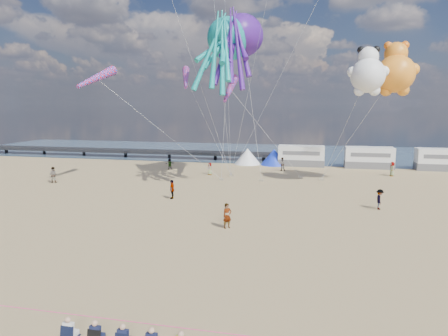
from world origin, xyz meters
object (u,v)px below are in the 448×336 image
Objects in this scene: tent_white at (248,156)px; tent_blue at (274,157)px; sandbag_a at (221,179)px; sandbag_c at (321,180)px; sandbag_b at (261,181)px; sandbag_e at (231,176)px; kite_panda at (368,76)px; beachgoer_6 at (392,169)px; kite_octopus_teal at (229,39)px; motorhome_1 at (369,158)px; kite_teddy_orange at (396,74)px; motorhome_0 at (301,156)px; windsock_left at (96,78)px; beachgoer_3 at (172,189)px; beachgoer_4 at (170,164)px; sandbag_d at (301,178)px; windsock_mid at (230,89)px; standing_person at (227,216)px; beachgoer_2 at (380,199)px; windsock_right at (186,78)px; kite_octopus_purple at (243,35)px; beachgoer_7 at (282,164)px; motorhome_2 at (442,160)px; beachgoer_0 at (210,169)px.

tent_blue is at bearing 0.00° from tent_white.
sandbag_a is 1.00× the size of sandbag_c.
sandbag_b and sandbag_e have the same top height.
beachgoer_6 is at bearing 85.95° from kite_panda.
sandbag_c is (10.70, -11.10, -1.09)m from tent_white.
sandbag_a is 0.04× the size of kite_octopus_teal.
motorhome_1 is 17.04m from kite_teddy_orange.
sandbag_c is (-6.80, -11.10, -1.39)m from motorhome_1.
windsock_left is (-21.72, -19.09, 10.35)m from motorhome_0.
kite_panda reaches higher than sandbag_c.
beachgoer_3 is 0.27× the size of kite_teddy_orange.
beachgoer_6 reaches higher than beachgoer_4.
sandbag_d is at bearing 3.82° from sandbag_e.
motorhome_1 reaches higher than sandbag_d.
tent_white is 16.91m from windsock_mid.
standing_person is at bearing -41.27° from beachgoer_6.
motorhome_0 is 21.76m from kite_octopus_teal.
beachgoer_2 is 0.35× the size of windsock_right.
kite_octopus_purple is 2.19× the size of windsock_right.
standing_person is at bearing -23.56° from windsock_left.
beachgoer_3 is at bearing 48.83° from beachgoer_7.
sandbag_d is (-7.03, 13.27, -0.78)m from beachgoer_2.
tent_white reaches higher than sandbag_d.
motorhome_1 is at bearing 50.57° from kite_octopus_teal.
motorhome_1 reaches higher than standing_person.
beachgoer_3 is 15.72m from windsock_right.
motorhome_2 is at bearing 0.00° from motorhome_1.
standing_person is at bearing 70.60° from beachgoer_7.
sandbag_a is at bearing -103.91° from sandbag_e.
tent_blue is 14.48m from sandbag_a.
beachgoer_3 is 15.51m from windsock_left.
sandbag_a is at bearing -79.21° from beachgoer_6.
kite_panda reaches higher than beachgoer_6.
beachgoer_6 is 0.99× the size of beachgoer_7.
beachgoer_0 is 7.21m from beachgoer_4.
kite_octopus_teal is (-15.44, 9.82, 15.42)m from beachgoer_2.
beachgoer_2 is at bearing -44.28° from windsock_right.
kite_octopus_teal is 6.93m from windsock_right.
tent_blue is at bearing 151.48° from beachgoer_3.
windsock_right reaches higher than tent_blue.
standing_person is at bearing -128.90° from kite_teddy_orange.
tent_white reaches higher than beachgoer_4.
motorhome_0 is at bearing 164.30° from beachgoer_4.
sandbag_b is at bearing -19.95° from windsock_right.
sandbag_b is at bearing 19.80° from kite_octopus_teal.
windsock_mid is (0.08, -13.95, 9.56)m from tent_white.
sandbag_b is 0.07× the size of kite_teddy_orange.
beachgoer_3 is 19.07m from sandbag_c.
beachgoer_7 is (-21.45, -5.00, -0.58)m from motorhome_2.
sandbag_e is (-0.39, -10.85, -1.09)m from tent_white.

